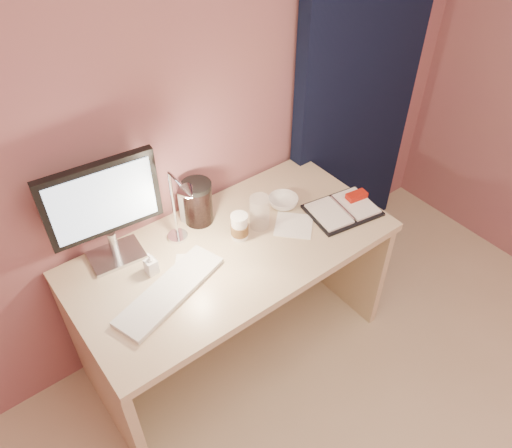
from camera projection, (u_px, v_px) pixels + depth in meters
room at (349, 73)px, 2.49m from camera, size 3.50×3.50×3.50m
desk at (225, 273)px, 2.34m from camera, size 1.40×0.70×0.73m
monitor at (103, 205)px, 1.91m from camera, size 0.45×0.18×0.48m
keyboard at (170, 290)px, 1.95m from camera, size 0.52×0.29×0.02m
planner at (344, 208)px, 2.31m from camera, size 0.35×0.28×0.05m
paper_a at (294, 225)px, 2.24m from camera, size 0.23×0.23×0.00m
paper_c at (191, 265)px, 2.06m from camera, size 0.18×0.18×0.00m
coffee_cup at (240, 227)px, 2.15m from camera, size 0.08×0.08×0.12m
clear_cup at (260, 212)px, 2.19m from camera, size 0.09×0.09×0.16m
bowl at (283, 202)px, 2.34m from camera, size 0.14×0.14×0.04m
lotion_bottle at (151, 264)px, 2.00m from camera, size 0.05×0.05×0.10m
dark_jar at (198, 204)px, 2.21m from camera, size 0.13×0.13×0.18m
product_box at (193, 206)px, 2.23m from camera, size 0.12×0.11×0.15m
desk_lamp at (185, 207)px, 1.98m from camera, size 0.09×0.23×0.38m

